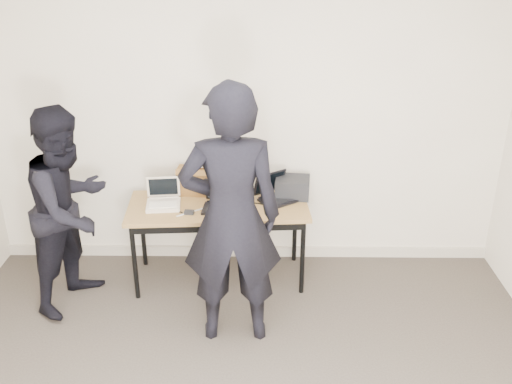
{
  "coord_description": "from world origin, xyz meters",
  "views": [
    {
      "loc": [
        0.15,
        -2.44,
        2.78
      ],
      "look_at": [
        0.1,
        1.6,
        0.95
      ],
      "focal_mm": 40.0,
      "sensor_mm": 36.0,
      "label": 1
    }
  ],
  "objects_px": {
    "desk": "(218,211)",
    "equipment_box": "(292,187)",
    "laptop_beige": "(163,200)",
    "laptop_center": "(221,202)",
    "laptop_right": "(276,194)",
    "person_typist": "(231,218)",
    "leather_satchel": "(199,180)",
    "person_observer": "(70,209)"
  },
  "relations": [
    {
      "from": "desk",
      "to": "equipment_box",
      "type": "relative_size",
      "value": 5.35
    },
    {
      "from": "desk",
      "to": "laptop_beige",
      "type": "relative_size",
      "value": 5.08
    },
    {
      "from": "desk",
      "to": "laptop_center",
      "type": "bearing_deg",
      "value": -56.54
    },
    {
      "from": "laptop_right",
      "to": "equipment_box",
      "type": "xyz_separation_m",
      "value": [
        0.15,
        0.07,
        0.03
      ]
    },
    {
      "from": "laptop_right",
      "to": "laptop_center",
      "type": "bearing_deg",
      "value": 164.93
    },
    {
      "from": "desk",
      "to": "person_typist",
      "type": "height_order",
      "value": "person_typist"
    },
    {
      "from": "leather_satchel",
      "to": "person_observer",
      "type": "relative_size",
      "value": 0.22
    },
    {
      "from": "person_typist",
      "to": "laptop_center",
      "type": "bearing_deg",
      "value": -84.13
    },
    {
      "from": "laptop_center",
      "to": "person_observer",
      "type": "bearing_deg",
      "value": -163.32
    },
    {
      "from": "equipment_box",
      "to": "person_typist",
      "type": "distance_m",
      "value": 1.07
    },
    {
      "from": "laptop_right",
      "to": "equipment_box",
      "type": "bearing_deg",
      "value": -10.58
    },
    {
      "from": "desk",
      "to": "person_observer",
      "type": "relative_size",
      "value": 0.93
    },
    {
      "from": "person_typist",
      "to": "leather_satchel",
      "type": "bearing_deg",
      "value": -74.97
    },
    {
      "from": "laptop_right",
      "to": "person_typist",
      "type": "relative_size",
      "value": 0.21
    },
    {
      "from": "desk",
      "to": "laptop_center",
      "type": "height_order",
      "value": "laptop_center"
    },
    {
      "from": "laptop_center",
      "to": "laptop_right",
      "type": "distance_m",
      "value": 0.48
    },
    {
      "from": "leather_satchel",
      "to": "person_observer",
      "type": "bearing_deg",
      "value": -146.73
    },
    {
      "from": "leather_satchel",
      "to": "person_observer",
      "type": "height_order",
      "value": "person_observer"
    },
    {
      "from": "laptop_center",
      "to": "laptop_right",
      "type": "xyz_separation_m",
      "value": [
        0.45,
        0.17,
        0.0
      ]
    },
    {
      "from": "laptop_beige",
      "to": "laptop_center",
      "type": "xyz_separation_m",
      "value": [
        0.49,
        -0.03,
        0.01
      ]
    },
    {
      "from": "person_typist",
      "to": "person_observer",
      "type": "bearing_deg",
      "value": -22.88
    },
    {
      "from": "laptop_right",
      "to": "person_typist",
      "type": "bearing_deg",
      "value": -146.07
    },
    {
      "from": "laptop_center",
      "to": "laptop_right",
      "type": "relative_size",
      "value": 0.74
    },
    {
      "from": "leather_satchel",
      "to": "equipment_box",
      "type": "bearing_deg",
      "value": 1.59
    },
    {
      "from": "person_observer",
      "to": "laptop_right",
      "type": "bearing_deg",
      "value": -53.08
    },
    {
      "from": "laptop_right",
      "to": "person_observer",
      "type": "relative_size",
      "value": 0.25
    },
    {
      "from": "laptop_center",
      "to": "equipment_box",
      "type": "relative_size",
      "value": 1.08
    },
    {
      "from": "laptop_center",
      "to": "equipment_box",
      "type": "bearing_deg",
      "value": 25.31
    },
    {
      "from": "leather_satchel",
      "to": "person_observer",
      "type": "distance_m",
      "value": 1.09
    },
    {
      "from": "leather_satchel",
      "to": "person_typist",
      "type": "xyz_separation_m",
      "value": [
        0.33,
        -0.97,
        0.13
      ]
    },
    {
      "from": "laptop_center",
      "to": "equipment_box",
      "type": "height_order",
      "value": "laptop_center"
    },
    {
      "from": "person_observer",
      "to": "desk",
      "type": "bearing_deg",
      "value": -52.93
    },
    {
      "from": "laptop_right",
      "to": "leather_satchel",
      "type": "height_order",
      "value": "leather_satchel"
    },
    {
      "from": "desk",
      "to": "laptop_center",
      "type": "distance_m",
      "value": 0.12
    },
    {
      "from": "laptop_beige",
      "to": "equipment_box",
      "type": "height_order",
      "value": "laptop_beige"
    },
    {
      "from": "laptop_center",
      "to": "person_observer",
      "type": "relative_size",
      "value": 0.19
    },
    {
      "from": "laptop_center",
      "to": "person_typist",
      "type": "distance_m",
      "value": 0.75
    },
    {
      "from": "desk",
      "to": "leather_satchel",
      "type": "xyz_separation_m",
      "value": [
        -0.18,
        0.23,
        0.19
      ]
    },
    {
      "from": "laptop_right",
      "to": "person_typist",
      "type": "distance_m",
      "value": 0.96
    },
    {
      "from": "laptop_center",
      "to": "desk",
      "type": "bearing_deg",
      "value": 131.34
    },
    {
      "from": "leather_satchel",
      "to": "laptop_center",
      "type": "bearing_deg",
      "value": -47.59
    },
    {
      "from": "laptop_beige",
      "to": "leather_satchel",
      "type": "distance_m",
      "value": 0.37
    }
  ]
}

